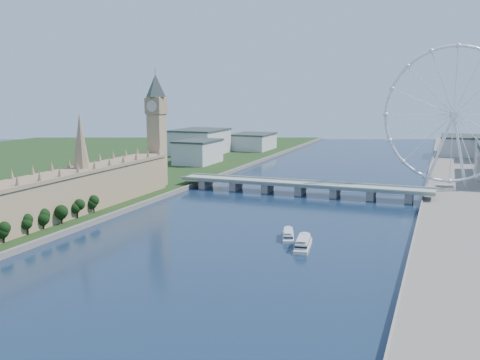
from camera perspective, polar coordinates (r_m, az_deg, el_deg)
The scene contains 8 objects.
ground at distance 202.87m, azimuth -16.45°, elevation -16.55°, with size 2000.00×2000.00×0.00m, color #1B364B.
parliament_range at distance 401.80m, azimuth -16.42°, elevation -0.88°, with size 24.00×200.00×70.00m.
big_ben at distance 486.26m, azimuth -8.92°, elevation 6.81°, with size 20.02×20.02×110.00m.
westminster_bridge at distance 464.74m, azimuth 6.49°, elevation -0.69°, with size 220.00×22.00×9.50m.
london_eye at distance 498.74m, azimuth 21.83°, elevation 6.43°, with size 113.60×39.12×124.30m.
city_skyline at distance 710.78m, azimuth 14.90°, elevation 3.38°, with size 505.00×280.00×32.00m.
tour_boat_near at distance 324.96m, azimuth 5.16°, elevation -6.26°, with size 6.77×26.67×5.86m, color silver, non-canonical shape.
tour_boat_far at distance 306.73m, azimuth 6.74°, elevation -7.24°, with size 7.99×31.20×6.91m, color beige, non-canonical shape.
Camera 1 is at (114.02, -143.24, 87.41)m, focal length 40.00 mm.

